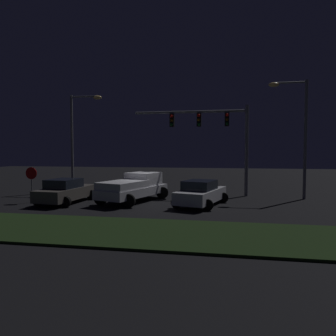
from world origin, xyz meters
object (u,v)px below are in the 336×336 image
(pickup_truck, at_px, (135,186))
(street_lamp_right, at_px, (298,124))
(car_sedan, at_px, (66,191))
(street_lamp_left, at_px, (78,130))
(stop_sign, at_px, (31,178))
(car_sedan_far, at_px, (201,193))
(traffic_signal_gantry, at_px, (212,128))

(pickup_truck, bearing_deg, street_lamp_right, -56.20)
(car_sedan, height_order, street_lamp_left, street_lamp_left)
(stop_sign, bearing_deg, street_lamp_right, 15.07)
(street_lamp_right, distance_m, stop_sign, 17.63)
(pickup_truck, height_order, car_sedan_far, pickup_truck)
(car_sedan, distance_m, traffic_signal_gantry, 10.98)
(pickup_truck, height_order, traffic_signal_gantry, traffic_signal_gantry)
(pickup_truck, xyz_separation_m, street_lamp_left, (-5.89, 4.14, 3.90))
(car_sedan_far, height_order, stop_sign, stop_sign)
(pickup_truck, distance_m, street_lamp_right, 11.57)
(pickup_truck, relative_size, stop_sign, 2.58)
(street_lamp_right, relative_size, stop_sign, 3.56)
(car_sedan_far, relative_size, traffic_signal_gantry, 0.57)
(car_sedan, bearing_deg, pickup_truck, -66.80)
(car_sedan_far, bearing_deg, street_lamp_right, -43.16)
(pickup_truck, xyz_separation_m, car_sedan_far, (4.30, -0.80, -0.26))
(car_sedan, distance_m, street_lamp_right, 15.73)
(pickup_truck, relative_size, car_sedan, 1.27)
(street_lamp_left, bearing_deg, car_sedan_far, -25.89)
(pickup_truck, distance_m, street_lamp_left, 8.19)
(traffic_signal_gantry, relative_size, street_lamp_left, 1.08)
(traffic_signal_gantry, xyz_separation_m, stop_sign, (-11.00, -5.26, -3.34))
(car_sedan, height_order, stop_sign, stop_sign)
(pickup_truck, height_order, street_lamp_left, street_lamp_left)
(street_lamp_right, xyz_separation_m, stop_sign, (-16.69, -4.49, -3.45))
(traffic_signal_gantry, bearing_deg, car_sedan_far, -96.26)
(street_lamp_right, bearing_deg, car_sedan_far, -149.41)
(pickup_truck, bearing_deg, car_sedan_far, -81.99)
(traffic_signal_gantry, xyz_separation_m, street_lamp_left, (-10.67, 0.53, -0.00))
(car_sedan_far, distance_m, stop_sign, 10.59)
(street_lamp_left, xyz_separation_m, street_lamp_right, (16.36, -1.30, 0.12))
(street_lamp_left, bearing_deg, street_lamp_right, -4.53)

